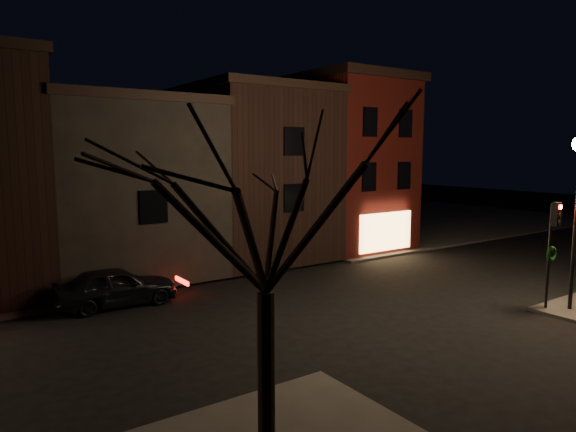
# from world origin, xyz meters

# --- Properties ---
(ground) EXTENTS (120.00, 120.00, 0.00)m
(ground) POSITION_xyz_m (0.00, 0.00, 0.00)
(ground) COLOR black
(ground) RESTS_ON ground
(sidewalk_far_right) EXTENTS (30.00, 30.00, 0.12)m
(sidewalk_far_right) POSITION_xyz_m (20.00, 20.00, 0.06)
(sidewalk_far_right) COLOR #2D2B28
(sidewalk_far_right) RESTS_ON ground
(corner_building) EXTENTS (6.50, 8.50, 10.50)m
(corner_building) POSITION_xyz_m (8.00, 9.47, 5.40)
(corner_building) COLOR #51120E
(corner_building) RESTS_ON ground
(row_building_a) EXTENTS (7.30, 10.30, 9.40)m
(row_building_a) POSITION_xyz_m (1.50, 10.50, 4.83)
(row_building_a) COLOR black
(row_building_a) RESTS_ON ground
(row_building_b) EXTENTS (7.80, 10.30, 8.40)m
(row_building_b) POSITION_xyz_m (-5.75, 10.50, 4.33)
(row_building_b) COLOR black
(row_building_b) RESTS_ON ground
(traffic_signal) EXTENTS (0.58, 0.38, 4.05)m
(traffic_signal) POSITION_xyz_m (5.60, -5.51, 2.81)
(traffic_signal) COLOR black
(traffic_signal) RESTS_ON sidewalk_near_right
(bare_tree_left) EXTENTS (5.60, 5.60, 7.50)m
(bare_tree_left) POSITION_xyz_m (-8.00, -7.00, 5.43)
(bare_tree_left) COLOR black
(bare_tree_left) RESTS_ON sidewalk_near_left
(parked_car_a) EXTENTS (4.66, 2.01, 1.57)m
(parked_car_a) POSITION_xyz_m (-7.71, 4.50, 0.78)
(parked_car_a) COLOR black
(parked_car_a) RESTS_ON ground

